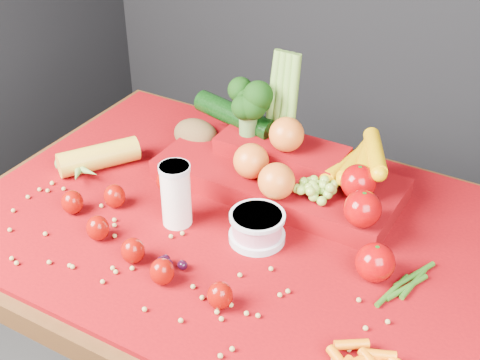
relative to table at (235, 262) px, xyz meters
The scene contains 11 objects.
table is the anchor object (origin of this frame).
red_cloth 0.10m from the table, ahead, with size 1.05×0.75×0.01m, color #7E0407.
milk_glass 0.21m from the table, 148.48° to the right, with size 0.06×0.06×0.13m.
yogurt_bowl 0.16m from the table, 23.55° to the right, with size 0.11×0.11×0.06m.
strawberry_scatter 0.24m from the table, 132.66° to the right, with size 0.44×0.28×0.05m.
dark_grape_cluster 0.23m from the table, 98.09° to the right, with size 0.06×0.05×0.03m, color black, non-canonical shape.
soybean_scatter 0.23m from the table, 90.00° to the right, with size 0.84×0.24×0.01m, color #AE964B, non-canonical shape.
corn_ear 0.40m from the table, behind, with size 0.25×0.27×0.06m.
potato 0.33m from the table, 138.36° to the left, with size 0.11×0.08×0.08m, color brown.
green_bean_pile 0.37m from the table, ahead, with size 0.14×0.12×0.01m, color #245413, non-canonical shape.
produce_mound 0.23m from the table, 76.61° to the left, with size 0.59×0.36×0.27m.
Camera 1 is at (0.54, -0.92, 1.58)m, focal length 50.00 mm.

